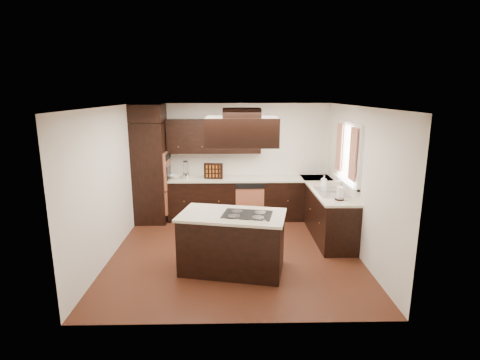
% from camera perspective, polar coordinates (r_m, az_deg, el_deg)
% --- Properties ---
extents(floor, '(4.20, 4.20, 0.02)m').
position_cam_1_polar(floor, '(6.69, -0.76, -10.92)').
color(floor, brown).
rests_on(floor, ground).
extents(ceiling, '(4.20, 4.20, 0.02)m').
position_cam_1_polar(ceiling, '(6.11, -0.84, 11.21)').
color(ceiling, silver).
rests_on(ceiling, ground).
extents(wall_back, '(4.20, 0.02, 2.50)m').
position_cam_1_polar(wall_back, '(8.35, -0.90, 3.02)').
color(wall_back, silver).
rests_on(wall_back, ground).
extents(wall_front, '(4.20, 0.02, 2.50)m').
position_cam_1_polar(wall_front, '(4.26, -0.60, -7.01)').
color(wall_front, silver).
rests_on(wall_front, ground).
extents(wall_left, '(0.02, 4.20, 2.50)m').
position_cam_1_polar(wall_left, '(6.61, -19.41, -0.43)').
color(wall_left, silver).
rests_on(wall_left, ground).
extents(wall_right, '(0.02, 4.20, 2.50)m').
position_cam_1_polar(wall_right, '(6.64, 17.74, -0.26)').
color(wall_right, silver).
rests_on(wall_right, ground).
extents(oven_column, '(0.65, 0.75, 2.12)m').
position_cam_1_polar(oven_column, '(8.17, -13.43, 1.09)').
color(oven_column, black).
rests_on(oven_column, floor).
extents(wall_oven_face, '(0.05, 0.62, 0.78)m').
position_cam_1_polar(wall_oven_face, '(8.09, -11.03, 1.52)').
color(wall_oven_face, '#BC6745').
rests_on(wall_oven_face, oven_column).
extents(base_cabinets_back, '(2.93, 0.60, 0.88)m').
position_cam_1_polar(base_cabinets_back, '(8.23, -0.63, -2.92)').
color(base_cabinets_back, black).
rests_on(base_cabinets_back, floor).
extents(base_cabinets_right, '(0.60, 2.40, 0.88)m').
position_cam_1_polar(base_cabinets_right, '(7.59, 12.93, -4.65)').
color(base_cabinets_right, black).
rests_on(base_cabinets_right, floor).
extents(countertop_back, '(2.93, 0.63, 0.04)m').
position_cam_1_polar(countertop_back, '(8.10, -0.63, 0.18)').
color(countertop_back, beige).
rests_on(countertop_back, base_cabinets_back).
extents(countertop_right, '(0.63, 2.40, 0.04)m').
position_cam_1_polar(countertop_right, '(7.46, 13.00, -1.28)').
color(countertop_right, beige).
rests_on(countertop_right, base_cabinets_right).
extents(upper_cabinets, '(2.00, 0.34, 0.72)m').
position_cam_1_polar(upper_cabinets, '(8.10, -3.97, 6.69)').
color(upper_cabinets, black).
rests_on(upper_cabinets, wall_back).
extents(dishwasher_front, '(0.60, 0.05, 0.72)m').
position_cam_1_polar(dishwasher_front, '(7.96, 1.51, -3.80)').
color(dishwasher_front, '#BC6745').
rests_on(dishwasher_front, floor).
extents(window_frame, '(0.06, 1.32, 1.12)m').
position_cam_1_polar(window_frame, '(7.06, 16.24, 3.94)').
color(window_frame, white).
rests_on(window_frame, wall_right).
extents(window_pane, '(0.00, 1.20, 1.00)m').
position_cam_1_polar(window_pane, '(7.07, 16.46, 3.93)').
color(window_pane, white).
rests_on(window_pane, wall_right).
extents(curtain_left, '(0.02, 0.34, 0.90)m').
position_cam_1_polar(curtain_left, '(6.64, 16.84, 3.78)').
color(curtain_left, beige).
rests_on(curtain_left, wall_right).
extents(curtain_right, '(0.02, 0.34, 0.90)m').
position_cam_1_polar(curtain_right, '(7.44, 14.88, 4.85)').
color(curtain_right, beige).
rests_on(curtain_right, wall_right).
extents(sink_rim, '(0.52, 0.84, 0.01)m').
position_cam_1_polar(sink_rim, '(7.13, 13.80, -1.80)').
color(sink_rim, silver).
rests_on(sink_rim, countertop_right).
extents(island, '(1.68, 1.14, 0.88)m').
position_cam_1_polar(island, '(5.88, -1.18, -9.62)').
color(island, black).
rests_on(island, floor).
extents(island_top, '(1.75, 1.20, 0.04)m').
position_cam_1_polar(island_top, '(5.72, -1.20, -5.37)').
color(island_top, beige).
rests_on(island_top, island).
extents(cooktop, '(0.81, 0.62, 0.01)m').
position_cam_1_polar(cooktop, '(5.67, 1.12, -5.26)').
color(cooktop, black).
rests_on(cooktop, island_top).
extents(range_hood, '(1.05, 0.72, 0.42)m').
position_cam_1_polar(range_hood, '(5.58, 0.24, 7.43)').
color(range_hood, black).
rests_on(range_hood, ceiling).
extents(hood_duct, '(0.55, 0.50, 0.13)m').
position_cam_1_polar(hood_duct, '(5.56, 0.25, 10.25)').
color(hood_duct, black).
rests_on(hood_duct, ceiling).
extents(blender_base, '(0.15, 0.15, 0.10)m').
position_cam_1_polar(blender_base, '(8.12, -8.25, 0.59)').
color(blender_base, silver).
rests_on(blender_base, countertop_back).
extents(blender_pitcher, '(0.13, 0.13, 0.26)m').
position_cam_1_polar(blender_pitcher, '(8.08, -8.29, 1.83)').
color(blender_pitcher, silver).
rests_on(blender_pitcher, blender_base).
extents(spice_rack, '(0.41, 0.16, 0.33)m').
position_cam_1_polar(spice_rack, '(8.02, -4.06, 1.38)').
color(spice_rack, black).
rests_on(spice_rack, countertop_back).
extents(mixing_bowl, '(0.32, 0.32, 0.06)m').
position_cam_1_polar(mixing_bowl, '(8.20, -9.83, 0.52)').
color(mixing_bowl, white).
rests_on(mixing_bowl, countertop_back).
extents(soap_bottle, '(0.11, 0.11, 0.19)m').
position_cam_1_polar(soap_bottle, '(7.64, 12.67, -0.03)').
color(soap_bottle, white).
rests_on(soap_bottle, countertop_right).
extents(paper_towel, '(0.14, 0.14, 0.23)m').
position_cam_1_polar(paper_towel, '(6.63, 14.96, -2.01)').
color(paper_towel, white).
rests_on(paper_towel, countertop_right).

